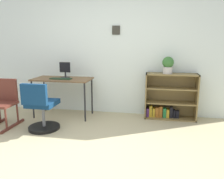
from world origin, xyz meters
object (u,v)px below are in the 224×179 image
(potted_plant_on_shelf, at_px, (168,65))
(rocking_chair, at_px, (4,102))
(keyboard, at_px, (61,79))
(desk, at_px, (62,81))
(bookshelf_low, at_px, (169,98))
(office_chair, at_px, (41,110))
(monitor, at_px, (65,70))

(potted_plant_on_shelf, bearing_deg, rocking_chair, -162.65)
(keyboard, bearing_deg, rocking_chair, -144.74)
(keyboard, bearing_deg, desk, 96.23)
(rocking_chair, bearing_deg, keyboard, 35.26)
(keyboard, distance_m, potted_plant_on_shelf, 2.02)
(bookshelf_low, relative_size, potted_plant_on_shelf, 3.03)
(rocking_chair, relative_size, potted_plant_on_shelf, 2.61)
(keyboard, height_order, rocking_chair, rocking_chair)
(potted_plant_on_shelf, bearing_deg, bookshelf_low, 45.19)
(office_chair, xyz_separation_m, bookshelf_low, (2.11, 1.03, 0.04))
(office_chair, xyz_separation_m, potted_plant_on_shelf, (2.05, 0.98, 0.69))
(monitor, bearing_deg, keyboard, -95.33)
(keyboard, bearing_deg, office_chair, -95.80)
(desk, bearing_deg, monitor, 71.71)
(bookshelf_low, bearing_deg, desk, -172.97)
(keyboard, height_order, potted_plant_on_shelf, potted_plant_on_shelf)
(desk, xyz_separation_m, bookshelf_low, (2.05, 0.25, -0.31))
(monitor, xyz_separation_m, potted_plant_on_shelf, (1.97, 0.11, 0.13))
(monitor, height_order, bookshelf_low, monitor)
(bookshelf_low, distance_m, potted_plant_on_shelf, 0.66)
(keyboard, bearing_deg, potted_plant_on_shelf, 8.48)
(monitor, bearing_deg, bookshelf_low, 4.71)
(desk, height_order, keyboard, keyboard)
(monitor, relative_size, rocking_chair, 0.37)
(rocking_chair, bearing_deg, desk, 40.07)
(keyboard, bearing_deg, bookshelf_low, 9.83)
(monitor, relative_size, keyboard, 0.75)
(desk, xyz_separation_m, office_chair, (-0.06, -0.78, -0.35))
(desk, xyz_separation_m, monitor, (0.03, 0.09, 0.21))
(office_chair, bearing_deg, bookshelf_low, 26.10)
(monitor, bearing_deg, office_chair, -95.70)
(keyboard, distance_m, rocking_chair, 1.06)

